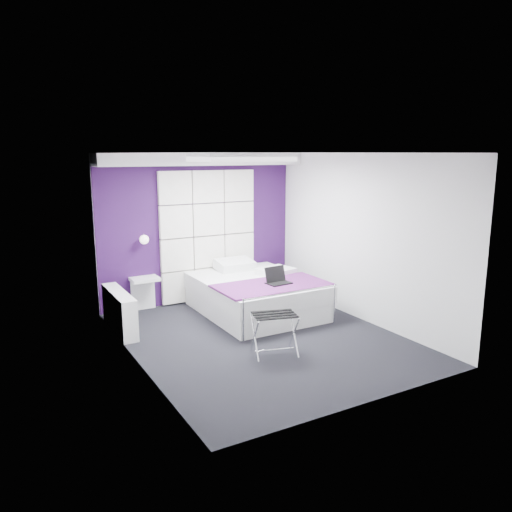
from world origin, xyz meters
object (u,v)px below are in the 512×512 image
at_px(bed, 255,294).
at_px(laptop, 277,279).
at_px(radiator, 119,311).
at_px(wall_lamp, 143,239).
at_px(luggage_rack, 274,334).
at_px(nightstand, 145,279).

relative_size(bed, laptop, 5.77).
bearing_deg(bed, radiator, 174.23).
bearing_deg(radiator, wall_lamp, 49.90).
xyz_separation_m(radiator, bed, (2.19, -0.22, 0.02)).
bearing_deg(laptop, radiator, 157.28).
bearing_deg(bed, luggage_rack, -111.39).
bearing_deg(luggage_rack, wall_lamp, 124.03).
height_order(wall_lamp, nightstand, wall_lamp).
relative_size(wall_lamp, luggage_rack, 0.27).
bearing_deg(luggage_rack, radiator, 144.45).
relative_size(wall_lamp, bed, 0.07).
bearing_deg(radiator, luggage_rack, -50.89).
height_order(luggage_rack, laptop, laptop).
relative_size(nightstand, laptop, 1.23).
bearing_deg(wall_lamp, laptop, -41.91).
xyz_separation_m(wall_lamp, nightstand, (-0.02, -0.04, -0.66)).
bearing_deg(nightstand, laptop, -40.76).
xyz_separation_m(bed, laptop, (0.11, -0.51, 0.35)).
bearing_deg(nightstand, bed, -30.91).
bearing_deg(radiator, bed, -5.77).
bearing_deg(radiator, nightstand, 49.36).
bearing_deg(bed, nightstand, 149.09).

